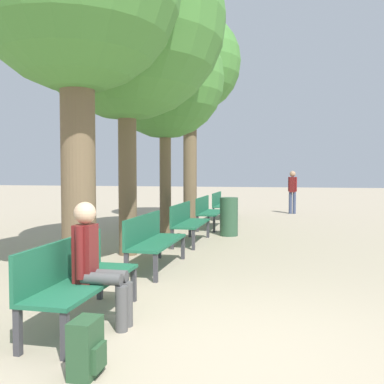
% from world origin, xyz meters
% --- Properties ---
extents(ground_plane, '(80.00, 80.00, 0.00)m').
position_xyz_m(ground_plane, '(0.00, 0.00, 0.00)').
color(ground_plane, tan).
extents(bench_row_0, '(0.53, 1.75, 0.87)m').
position_xyz_m(bench_row_0, '(-1.61, 0.32, 0.51)').
color(bench_row_0, '#1E6042').
rests_on(bench_row_0, ground_plane).
extents(bench_row_1, '(0.53, 1.75, 0.87)m').
position_xyz_m(bench_row_1, '(-1.61, 2.89, 0.51)').
color(bench_row_1, '#1E6042').
rests_on(bench_row_1, ground_plane).
extents(bench_row_2, '(0.53, 1.75, 0.87)m').
position_xyz_m(bench_row_2, '(-1.61, 5.45, 0.51)').
color(bench_row_2, '#1E6042').
rests_on(bench_row_2, ground_plane).
extents(bench_row_3, '(0.53, 1.75, 0.87)m').
position_xyz_m(bench_row_3, '(-1.61, 8.02, 0.51)').
color(bench_row_3, '#1E6042').
rests_on(bench_row_3, ground_plane).
extents(bench_row_4, '(0.53, 1.75, 0.87)m').
position_xyz_m(bench_row_4, '(-1.61, 10.59, 0.51)').
color(bench_row_4, '#1E6042').
rests_on(bench_row_4, ground_plane).
extents(tree_row_1, '(3.71, 3.71, 6.25)m').
position_xyz_m(tree_row_1, '(-2.42, 3.91, 4.38)').
color(tree_row_1, brown).
rests_on(tree_row_1, ground_plane).
extents(tree_row_2, '(2.93, 2.93, 5.32)m').
position_xyz_m(tree_row_2, '(-2.42, 6.52, 3.83)').
color(tree_row_2, brown).
rests_on(tree_row_2, ground_plane).
extents(tree_row_3, '(3.14, 3.14, 6.52)m').
position_xyz_m(tree_row_3, '(-2.42, 9.35, 4.88)').
color(tree_row_3, brown).
rests_on(tree_row_3, ground_plane).
extents(person_seated, '(0.59, 0.33, 1.27)m').
position_xyz_m(person_seated, '(-1.37, 0.27, 0.68)').
color(person_seated, '#4C4C4C').
rests_on(person_seated, ground_plane).
extents(backpack, '(0.23, 0.28, 0.44)m').
position_xyz_m(backpack, '(-0.99, -0.72, 0.22)').
color(backpack, '#284C2D').
rests_on(backpack, ground_plane).
extents(pedestrian_near, '(0.32, 0.26, 1.60)m').
position_xyz_m(pedestrian_near, '(0.77, 12.66, 0.92)').
color(pedestrian_near, '#384260').
rests_on(pedestrian_near, ground_plane).
extents(trash_bin, '(0.44, 0.44, 0.94)m').
position_xyz_m(trash_bin, '(-0.85, 6.71, 0.47)').
color(trash_bin, '#2D5138').
rests_on(trash_bin, ground_plane).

